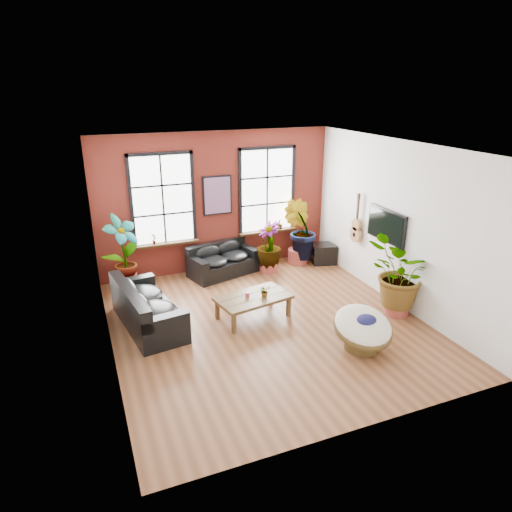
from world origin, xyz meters
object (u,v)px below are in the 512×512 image
Objects in this scene: sofa_back at (222,260)px; coffee_table at (253,299)px; papasan_chair at (363,328)px; sofa_left at (145,308)px.

sofa_back reaches higher than coffee_table.
sofa_back is 1.63× the size of papasan_chair.
coffee_table is 1.42× the size of papasan_chair.
papasan_chair reaches higher than sofa_back.
papasan_chair is at bearing -131.91° from sofa_left.
sofa_left is at bearing 144.35° from papasan_chair.
papasan_chair is (1.29, -4.30, 0.06)m from sofa_back.
coffee_table is (2.11, -0.47, 0.03)m from sofa_left.
coffee_table is 2.32m from papasan_chair.
sofa_left is 2.01× the size of papasan_chair.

